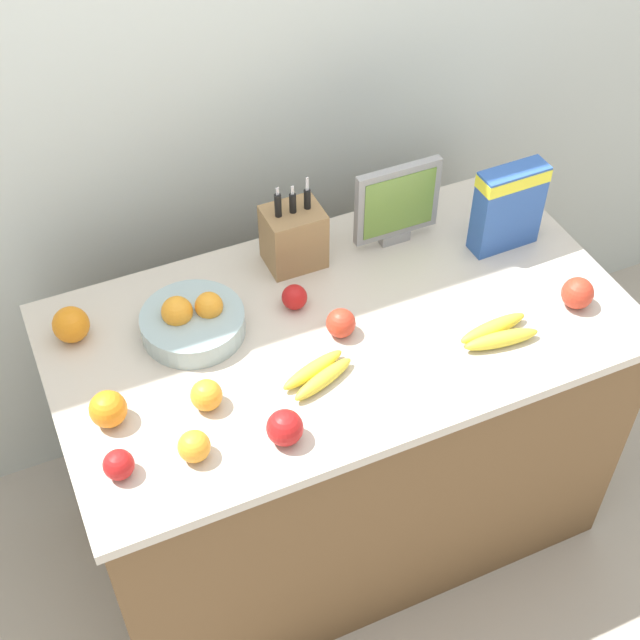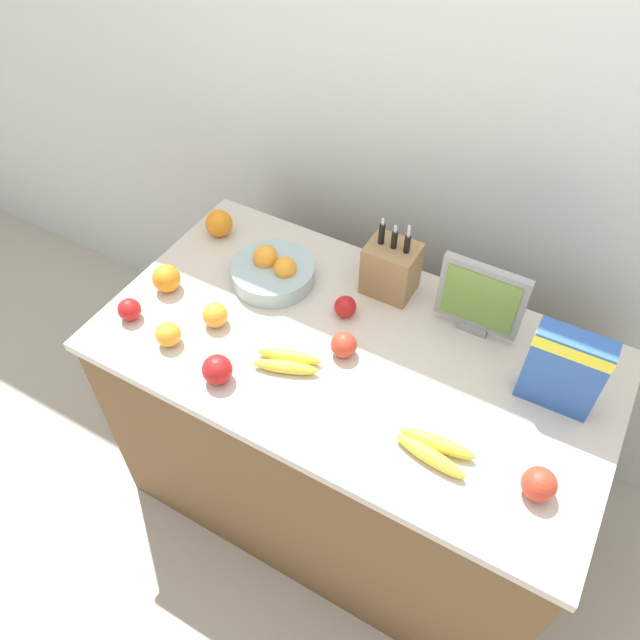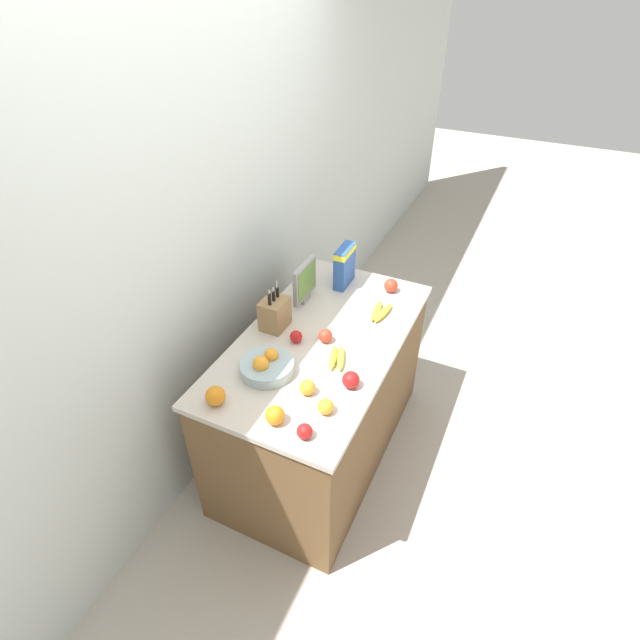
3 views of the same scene
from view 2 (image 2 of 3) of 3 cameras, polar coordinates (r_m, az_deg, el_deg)
name	(u,v)px [view 2 (image 2 of 3)]	position (r m, az deg, el deg)	size (l,w,h in m)	color
ground_plane	(345,493)	(2.47, 2.26, -15.55)	(14.00, 14.00, 0.00)	#B2A899
wall_back	(458,108)	(1.92, 12.47, 18.38)	(9.00, 0.06, 2.60)	silver
counter	(348,432)	(2.10, 2.61, -10.17)	(1.44, 0.78, 0.86)	brown
knife_block	(391,268)	(1.86, 6.51, 4.72)	(0.15, 0.12, 0.26)	#937047
small_monitor	(481,299)	(1.75, 14.48, 1.89)	(0.24, 0.03, 0.24)	gray
cereal_box	(565,367)	(1.64, 21.52, -4.04)	(0.19, 0.07, 0.24)	#2D56A8
fruit_bowl	(273,271)	(1.92, -4.31, 4.47)	(0.26, 0.26, 0.11)	#99B2B7
banana_bunch_left	(288,362)	(1.69, -2.99, -3.82)	(0.19, 0.13, 0.04)	yellow
banana_bunch_right	(434,450)	(1.56, 10.35, -11.58)	(0.20, 0.10, 0.04)	yellow
apple_rightmost	(539,484)	(1.55, 19.40, -13.97)	(0.08, 0.08, 0.08)	red
apple_middle	(344,345)	(1.71, 2.18, -2.28)	(0.07, 0.07, 0.07)	red
apple_front	(217,369)	(1.67, -9.38, -4.48)	(0.08, 0.08, 0.08)	red
apple_near_bananas	(345,307)	(1.81, 2.33, 1.23)	(0.06, 0.06, 0.06)	red
apple_rear	(129,310)	(1.88, -17.03, 0.92)	(0.07, 0.07, 0.07)	red
orange_back_center	(168,334)	(1.78, -13.71, -1.27)	(0.07, 0.07, 0.07)	orange
orange_front_center	(166,279)	(1.93, -13.87, 3.70)	(0.08, 0.08, 0.08)	orange
orange_mid_left	(215,315)	(1.80, -9.57, 0.46)	(0.07, 0.07, 0.07)	orange
orange_near_bowl	(219,223)	(2.10, -9.22, 8.72)	(0.09, 0.09, 0.09)	orange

